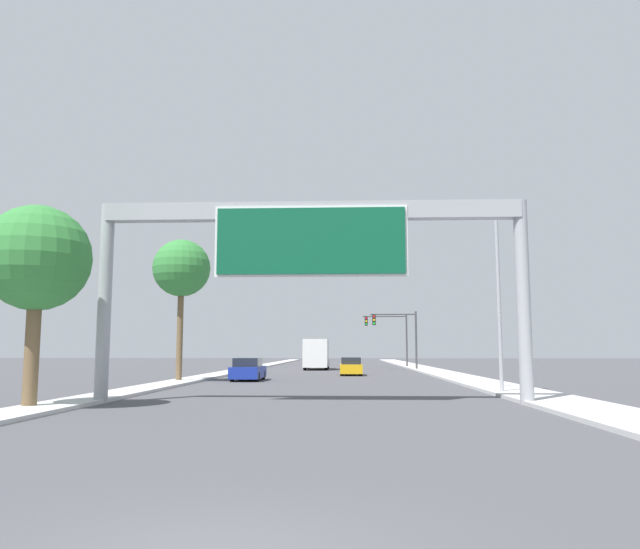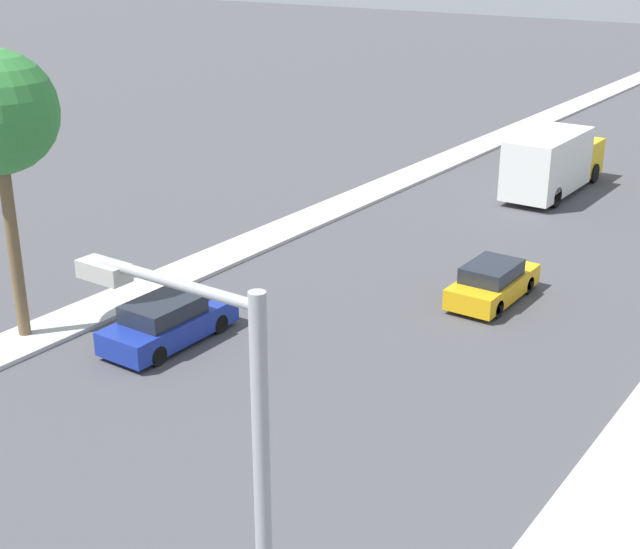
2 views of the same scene
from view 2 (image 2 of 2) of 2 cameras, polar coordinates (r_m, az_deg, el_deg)
The scene contains 4 objects.
median_strip_left at distance 49.61m, azimuth 6.86°, elevation 6.72°, with size 2.00×120.00×0.15m.
car_far_left at distance 28.73m, azimuth -9.70°, elevation -3.01°, with size 1.89×4.60×1.51m.
car_mid_left at distance 32.10m, azimuth 10.99°, elevation -0.52°, with size 1.77×4.30×1.45m.
truck_box_primary at distance 45.98m, azimuth 14.69°, elevation 6.98°, with size 2.45×8.15×3.13m.
Camera 2 is at (13.51, 17.53, 12.34)m, focal length 50.00 mm.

